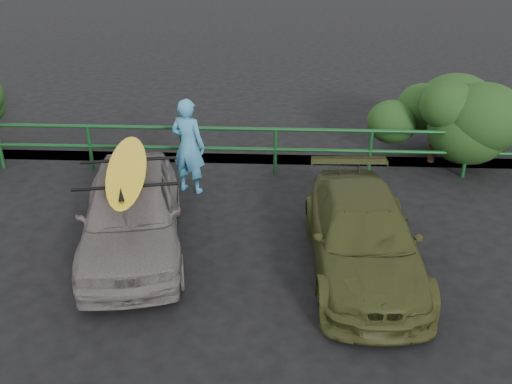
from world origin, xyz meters
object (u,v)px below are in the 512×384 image
sedan (131,212)px  olive_vehicle (363,236)px  surfboard (127,169)px  guardrail (229,150)px  man (188,146)px

sedan → olive_vehicle: 3.72m
olive_vehicle → surfboard: bearing=171.5°
guardrail → surfboard: surfboard is taller
olive_vehicle → surfboard: size_ratio=1.34×
guardrail → sedan: bearing=-111.6°
surfboard → guardrail: bearing=57.0°
sedan → surfboard: 0.77m
surfboard → sedan: bearing=-101.4°
guardrail → surfboard: bearing=-111.6°
olive_vehicle → man: bearing=137.1°
guardrail → man: size_ratio=7.31×
man → surfboard: size_ratio=0.65×
guardrail → man: 1.26m
sedan → man: bearing=64.2°
olive_vehicle → man: size_ratio=2.06×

